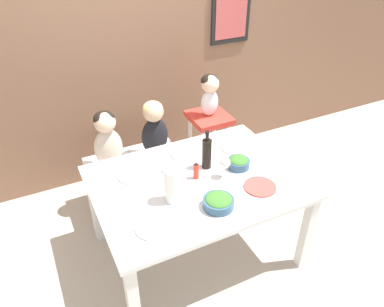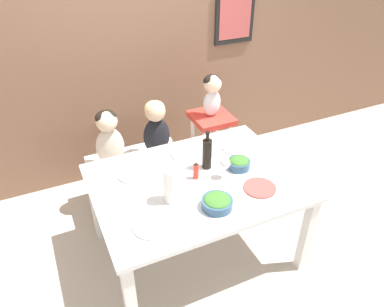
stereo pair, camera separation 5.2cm
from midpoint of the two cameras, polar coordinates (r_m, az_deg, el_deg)
ground_plane at (r=3.15m, az=1.12°, el=-14.49°), size 14.00×14.00×0.00m
wall_back at (r=3.51m, az=-8.57°, el=16.89°), size 10.00×0.09×2.70m
dining_table at (r=2.71m, az=1.27°, el=-5.59°), size 1.45×1.07×0.72m
chair_far_left at (r=3.35m, az=-11.41°, el=-2.59°), size 0.41×0.44×0.47m
chair_far_center at (r=3.43m, az=-4.75°, el=-0.92°), size 0.41×0.44×0.47m
chair_right_highchair at (r=3.52m, az=3.34°, el=3.58°), size 0.35×0.37×0.74m
person_child_left at (r=3.15m, az=-12.14°, el=2.69°), size 0.24×0.18×0.51m
person_child_center at (r=3.24m, az=-5.06°, el=4.32°), size 0.24×0.18×0.51m
person_baby_right at (r=3.34m, az=3.55°, el=9.54°), size 0.17×0.16×0.39m
wine_bottle at (r=2.72m, az=2.86°, el=0.06°), size 0.07×0.07×0.31m
paper_towel_roll at (r=2.42m, az=-2.56°, el=-4.85°), size 0.10×0.10×0.25m
wine_glass_near at (r=2.63m, az=5.62°, el=-1.55°), size 0.08×0.08×0.17m
wine_glass_far at (r=2.68m, az=-1.98°, el=-0.56°), size 0.08×0.08×0.17m
salad_bowl_large at (r=2.42m, az=4.49°, el=-7.41°), size 0.20×0.20×0.08m
salad_bowl_small at (r=2.78m, az=7.70°, el=-1.45°), size 0.17×0.17×0.08m
dinner_plate_front_left at (r=2.32m, az=-5.55°, el=-11.01°), size 0.23×0.23×0.01m
dinner_plate_back_left at (r=2.73m, az=-8.39°, el=-3.14°), size 0.23×0.23×0.01m
dinner_plate_back_right at (r=3.02m, az=7.26°, el=0.89°), size 0.23×0.23×0.01m
dinner_plate_front_right at (r=2.63m, az=10.84°, el=-5.16°), size 0.23×0.23×0.01m
condiment_bottle_hot_sauce at (r=2.64m, az=1.18°, el=-2.62°), size 0.04×0.04×0.14m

